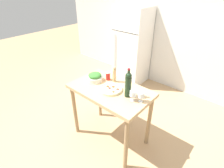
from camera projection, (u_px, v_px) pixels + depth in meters
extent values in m
plane|color=tan|center=(111.00, 136.00, 2.86)|extent=(14.00, 14.00, 0.00)
cube|color=silver|center=(179.00, 31.00, 3.54)|extent=(6.40, 0.06, 2.60)
cube|color=white|center=(132.00, 46.00, 4.03)|extent=(0.70, 0.61, 1.75)
cube|color=black|center=(124.00, 32.00, 3.64)|extent=(0.69, 0.01, 0.01)
cylinder|color=#B2B2B7|center=(115.00, 51.00, 4.01)|extent=(0.02, 0.02, 0.79)
cube|color=tan|center=(110.00, 90.00, 2.39)|extent=(1.12, 0.67, 0.05)
cylinder|color=#967A55|center=(75.00, 111.00, 2.73)|extent=(0.06, 0.06, 0.88)
cylinder|color=#967A55|center=(126.00, 145.00, 2.17)|extent=(0.06, 0.06, 0.88)
cylinder|color=#967A55|center=(100.00, 96.00, 3.09)|extent=(0.06, 0.06, 0.88)
cylinder|color=#967A55|center=(149.00, 122.00, 2.53)|extent=(0.06, 0.06, 0.88)
cylinder|color=black|center=(128.00, 87.00, 2.16)|extent=(0.08, 0.08, 0.28)
sphere|color=black|center=(129.00, 76.00, 2.08)|extent=(0.08, 0.08, 0.08)
cylinder|color=black|center=(129.00, 73.00, 2.06)|extent=(0.03, 0.03, 0.08)
cylinder|color=maroon|center=(129.00, 69.00, 2.03)|extent=(0.03, 0.03, 0.02)
cylinder|color=silver|center=(132.00, 100.00, 2.15)|extent=(0.06, 0.06, 0.00)
cylinder|color=silver|center=(133.00, 98.00, 2.13)|extent=(0.01, 0.01, 0.06)
cylinder|color=white|center=(133.00, 94.00, 2.10)|extent=(0.08, 0.08, 0.07)
cylinder|color=maroon|center=(133.00, 95.00, 2.11)|extent=(0.07, 0.07, 0.03)
cylinder|color=silver|center=(140.00, 101.00, 2.13)|extent=(0.06, 0.06, 0.00)
cylinder|color=silver|center=(141.00, 99.00, 2.11)|extent=(0.01, 0.01, 0.06)
cylinder|color=white|center=(141.00, 95.00, 2.08)|extent=(0.08, 0.08, 0.07)
cylinder|color=maroon|center=(141.00, 97.00, 2.09)|extent=(0.07, 0.07, 0.01)
cylinder|color=tan|center=(114.00, 76.00, 2.49)|extent=(0.05, 0.05, 0.19)
sphere|color=tan|center=(114.00, 68.00, 2.43)|extent=(0.04, 0.04, 0.04)
cylinder|color=silver|center=(95.00, 79.00, 2.55)|extent=(0.22, 0.22, 0.07)
ellipsoid|color=#38752D|center=(95.00, 75.00, 2.52)|extent=(0.19, 0.19, 0.08)
cylinder|color=beige|center=(111.00, 89.00, 2.34)|extent=(0.31, 0.31, 0.02)
torus|color=beige|center=(111.00, 89.00, 2.33)|extent=(0.31, 0.31, 0.02)
cylinder|color=#D1412C|center=(118.00, 89.00, 2.32)|extent=(0.04, 0.04, 0.01)
cylinder|color=#D44420|center=(108.00, 86.00, 2.38)|extent=(0.04, 0.04, 0.01)
cylinder|color=#E74526|center=(113.00, 87.00, 2.37)|extent=(0.04, 0.04, 0.01)
cylinder|color=red|center=(110.00, 88.00, 2.34)|extent=(0.04, 0.04, 0.01)
cylinder|color=red|center=(113.00, 92.00, 2.26)|extent=(0.03, 0.03, 0.01)
cylinder|color=#B2231E|center=(108.00, 76.00, 2.56)|extent=(0.06, 0.06, 0.11)
cylinder|color=white|center=(108.00, 72.00, 2.53)|extent=(0.06, 0.06, 0.01)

